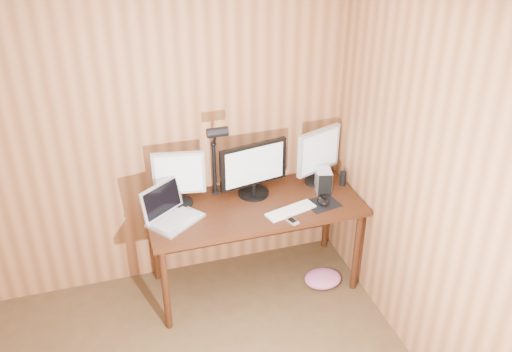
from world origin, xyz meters
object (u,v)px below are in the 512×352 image
monitor_left (179,177)px  desk_lamp (216,150)px  desk (251,213)px  keyboard (291,210)px  monitor_right (318,155)px  monitor_center (254,169)px  hard_drive (323,181)px  mouse (323,201)px  laptop (170,212)px  speaker (343,178)px  phone (292,221)px

monitor_left → desk_lamp: 0.33m
desk → keyboard: bearing=-46.9°
desk → monitor_right: (0.58, 0.10, 0.37)m
monitor_center → hard_drive: (0.53, -0.11, -0.13)m
keyboard → desk_lamp: (-0.47, 0.34, 0.40)m
mouse → desk_lamp: desk_lamp is taller
monitor_center → monitor_right: monitor_right is taller
desk → mouse: mouse is taller
monitor_left → laptop: size_ratio=0.94×
mouse → speaker: (0.26, 0.22, 0.03)m
hard_drive → phone: (-0.38, -0.33, -0.08)m
mouse → phone: size_ratio=1.00×
speaker → monitor_left: bearing=175.8°
monitor_center → hard_drive: bearing=-22.3°
desk → monitor_right: monitor_right is taller
monitor_right → laptop: monitor_right is taller
monitor_center → speaker: 0.74m
monitor_right → mouse: (-0.08, -0.32, -0.22)m
monitor_left → desk_lamp: (0.28, 0.00, 0.17)m
desk → laptop: bearing=-172.3°
laptop → keyboard: laptop is taller
hard_drive → mouse: bearing=-100.1°
mouse → hard_drive: bearing=54.0°
monitor_center → monitor_left: monitor_left is taller
monitor_left → desk: bearing=0.1°
laptop → monitor_left: bearing=22.0°
monitor_left → laptop: 0.27m
desk → speaker: 0.78m
mouse → phone: (-0.30, -0.15, -0.02)m
hard_drive → desk_lamp: 0.88m
keyboard → mouse: 0.27m
monitor_left → monitor_right: bearing=10.7°
desk → laptop: (-0.63, -0.08, 0.19)m
monitor_right → desk_lamp: desk_lamp is taller
monitor_right → hard_drive: 0.21m
phone → mouse: bearing=8.0°
desk_lamp → monitor_center: bearing=-13.3°
monitor_right → phone: size_ratio=3.88×
laptop → keyboard: (0.86, -0.16, -0.05)m
monitor_left → keyboard: (0.75, -0.34, -0.22)m
desk → desk_lamp: 0.59m
mouse → phone: bearing=-165.3°
laptop → hard_drive: bearing=-34.0°
monitor_center → mouse: 0.57m
monitor_center → desk_lamp: (-0.28, 0.03, 0.18)m
monitor_left → mouse: (1.01, -0.31, -0.21)m
speaker → mouse: bearing=-140.4°
speaker → laptop: bearing=-176.5°
hard_drive → speaker: 0.19m
phone → speaker: (0.56, 0.37, 0.05)m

